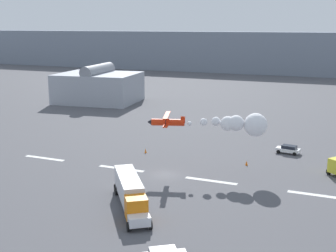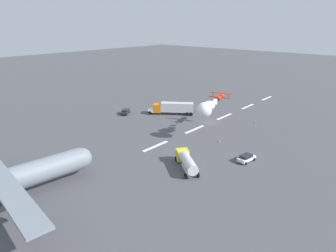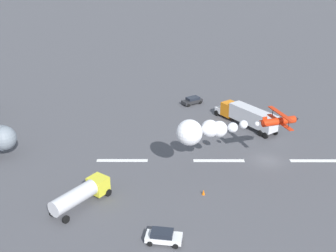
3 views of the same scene
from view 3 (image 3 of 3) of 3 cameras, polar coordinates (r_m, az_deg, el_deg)
name	(u,v)px [view 3 (image 3 of 3)]	position (r m, az deg, el deg)	size (l,w,h in m)	color
ground_plane	(267,161)	(68.49, 13.19, -4.56)	(440.00, 440.00, 0.00)	#4C4C51
runway_stripe_2	(316,161)	(70.59, 19.22, -4.43)	(8.00, 0.90, 0.01)	white
runway_stripe_3	(219,161)	(67.19, 6.85, -4.64)	(8.00, 0.90, 0.01)	white
runway_stripe_4	(122,160)	(67.14, -6.17, -4.63)	(8.00, 0.90, 0.01)	white
stunt_biplane_red	(208,130)	(58.58, 5.46, -0.52)	(18.13, 8.67, 3.61)	red
semi_truck_orange	(247,115)	(79.32, 10.58, 1.43)	(10.39, 12.86, 3.70)	silver
fuel_tanker_truck	(81,194)	(56.52, -11.61, -8.96)	(7.18, 8.46, 2.90)	yellow
followme_car_yellow	(192,100)	(89.06, 3.28, 3.46)	(4.65, 3.91, 1.52)	#262628
airport_staff_sedan	(163,236)	(50.03, -0.63, -14.60)	(4.39, 2.50, 1.52)	white
traffic_cone_far	(203,192)	(58.48, 4.79, -8.86)	(0.44, 0.44, 0.75)	orange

